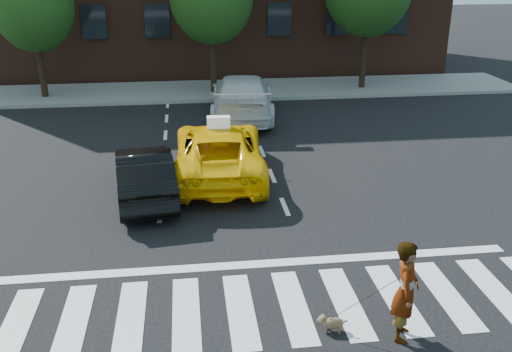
{
  "coord_description": "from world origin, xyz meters",
  "views": [
    {
      "loc": [
        -0.84,
        -8.84,
        6.19
      ],
      "look_at": [
        0.78,
        3.89,
        1.1
      ],
      "focal_mm": 40.0,
      "sensor_mm": 36.0,
      "label": 1
    }
  ],
  "objects_px": {
    "taxi": "(219,151)",
    "woman": "(406,291)",
    "dog": "(331,323)",
    "white_suv": "(242,96)",
    "black_sedan": "(145,174)"
  },
  "relations": [
    {
      "from": "white_suv",
      "to": "dog",
      "type": "distance_m",
      "value": 13.85
    },
    {
      "from": "white_suv",
      "to": "taxi",
      "type": "bearing_deg",
      "value": 83.55
    },
    {
      "from": "taxi",
      "to": "woman",
      "type": "height_order",
      "value": "woman"
    },
    {
      "from": "taxi",
      "to": "woman",
      "type": "relative_size",
      "value": 3.01
    },
    {
      "from": "black_sedan",
      "to": "white_suv",
      "type": "xyz_separation_m",
      "value": [
        3.4,
        7.52,
        0.17
      ]
    },
    {
      "from": "black_sedan",
      "to": "white_suv",
      "type": "relative_size",
      "value": 0.7
    },
    {
      "from": "woman",
      "to": "dog",
      "type": "height_order",
      "value": "woman"
    },
    {
      "from": "white_suv",
      "to": "black_sedan",
      "type": "bearing_deg",
      "value": 71.44
    },
    {
      "from": "dog",
      "to": "woman",
      "type": "bearing_deg",
      "value": 4.38
    },
    {
      "from": "black_sedan",
      "to": "dog",
      "type": "distance_m",
      "value": 7.23
    },
    {
      "from": "white_suv",
      "to": "dog",
      "type": "height_order",
      "value": "white_suv"
    },
    {
      "from": "dog",
      "to": "black_sedan",
      "type": "bearing_deg",
      "value": 137.2
    },
    {
      "from": "taxi",
      "to": "dog",
      "type": "height_order",
      "value": "taxi"
    },
    {
      "from": "taxi",
      "to": "dog",
      "type": "distance_m",
      "value": 7.83
    },
    {
      "from": "woman",
      "to": "dog",
      "type": "bearing_deg",
      "value": 98.24
    }
  ]
}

